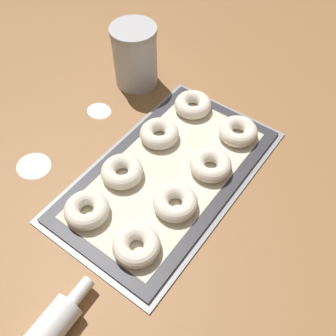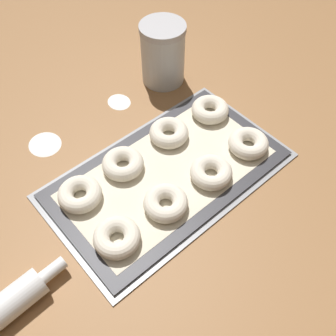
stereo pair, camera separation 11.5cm
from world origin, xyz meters
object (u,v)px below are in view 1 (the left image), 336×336
object	(u,v)px
bagel_front_mid_left	(175,203)
bagel_back_mid_right	(159,133)
baking_tray	(168,174)
bagel_front_far_left	(137,246)
bagel_back_far_left	(87,210)
flour_canister	(135,56)
bagel_back_far_right	(193,105)
bagel_front_far_right	(238,131)
bagel_back_mid_left	(122,172)
bagel_front_mid_right	(211,165)

from	to	relation	value
bagel_front_mid_left	bagel_back_mid_right	xyz separation A→B (m)	(0.13, 0.14, 0.00)
baking_tray	bagel_front_far_left	world-z (taller)	bagel_front_far_left
baking_tray	bagel_back_far_left	distance (m)	0.20
bagel_back_mid_right	flour_canister	distance (m)	0.24
bagel_front_far_left	bagel_back_far_right	world-z (taller)	same
bagel_back_far_left	bagel_back_mid_right	xyz separation A→B (m)	(0.26, 0.01, 0.00)
bagel_back_far_left	bagel_back_far_right	xyz separation A→B (m)	(0.38, 0.00, 0.00)
bagel_front_mid_left	bagel_back_far_right	distance (m)	0.30
bagel_front_mid_left	bagel_front_far_right	xyz separation A→B (m)	(0.25, -0.00, 0.00)
bagel_front_mid_left	bagel_back_far_left	xyz separation A→B (m)	(-0.12, 0.13, 0.00)
bagel_front_far_left	bagel_back_mid_left	size ratio (longest dim) A/B	1.00
bagel_back_mid_right	flour_canister	world-z (taller)	flour_canister
bagel_front_mid_left	bagel_front_mid_right	world-z (taller)	same
baking_tray	bagel_front_mid_right	world-z (taller)	bagel_front_mid_right
bagel_back_mid_right	bagel_back_far_right	world-z (taller)	same
bagel_front_far_right	bagel_back_far_left	world-z (taller)	same
bagel_front_mid_right	bagel_back_far_right	world-z (taller)	same
bagel_front_mid_right	flour_canister	world-z (taller)	flour_canister
bagel_front_far_left	bagel_front_mid_right	bearing A→B (deg)	-1.94
bagel_front_mid_left	bagel_back_far_left	size ratio (longest dim) A/B	1.00
bagel_front_far_right	flour_canister	distance (m)	0.34
bagel_front_mid_left	bagel_back_mid_left	size ratio (longest dim) A/B	1.00
bagel_back_mid_right	bagel_back_mid_left	bearing A→B (deg)	-178.78
bagel_front_mid_right	bagel_back_mid_right	distance (m)	0.15
bagel_back_mid_left	bagel_front_far_left	bearing A→B (deg)	-130.83
bagel_front_far_right	baking_tray	bearing A→B (deg)	159.96
bagel_back_mid_right	bagel_back_far_left	bearing A→B (deg)	-178.02
bagel_front_far_right	bagel_back_mid_right	world-z (taller)	same
bagel_front_mid_right	baking_tray	bearing A→B (deg)	131.34
bagel_front_far_left	bagel_front_mid_right	distance (m)	0.25
baking_tray	bagel_front_far_left	xyz separation A→B (m)	(-0.19, -0.06, 0.02)
bagel_front_far_left	bagel_front_far_right	distance (m)	0.37
bagel_front_mid_left	bagel_back_mid_left	world-z (taller)	same
bagel_front_far_left	bagel_back_mid_left	world-z (taller)	same
bagel_back_far_left	bagel_front_far_left	bearing A→B (deg)	-90.81
flour_canister	bagel_back_mid_left	bearing A→B (deg)	-146.15
bagel_front_mid_left	bagel_front_far_right	size ratio (longest dim) A/B	1.00
bagel_front_far_right	bagel_back_mid_left	bearing A→B (deg)	150.65
bagel_front_far_left	bagel_back_far_left	world-z (taller)	same
bagel_front_far_right	flour_canister	xyz separation A→B (m)	(0.02, 0.33, 0.06)
bagel_front_mid_right	bagel_back_mid_left	distance (m)	0.20
bagel_back_far_right	bagel_back_far_left	bearing A→B (deg)	-179.96
baking_tray	bagel_back_mid_right	distance (m)	0.11
bagel_back_mid_right	baking_tray	bearing A→B (deg)	-132.36
bagel_front_far_right	bagel_back_mid_left	world-z (taller)	same
bagel_back_far_right	bagel_back_mid_left	bearing A→B (deg)	178.79
bagel_back_far_left	bagel_back_mid_right	size ratio (longest dim) A/B	1.00
bagel_back_mid_left	flour_canister	world-z (taller)	flour_canister
baking_tray	bagel_front_far_right	size ratio (longest dim) A/B	5.77
bagel_front_mid_right	bagel_back_far_right	bearing A→B (deg)	45.69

